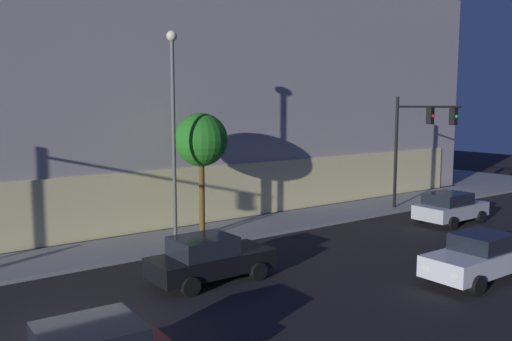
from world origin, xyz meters
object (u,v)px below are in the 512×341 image
Objects in this scene: car_black at (209,258)px; car_silver at (450,207)px; traffic_light_far_corner at (418,132)px; car_white at (478,257)px; sidewalk_tree at (201,141)px; street_lamp_sidewalk at (173,115)px; modern_building at (177,78)px.

car_black and car_silver have the same top height.
car_white is at bearing -132.50° from traffic_light_far_corner.
car_black is (-2.97, -5.50, -3.69)m from sidewalk_tree.
sidewalk_tree is (1.97, 1.12, -1.19)m from street_lamp_sidewalk.
car_silver is at bearing -71.89° from modern_building.
modern_building reaches higher than street_lamp_sidewalk.
street_lamp_sidewalk is (-14.48, 1.30, 1.08)m from traffic_light_far_corner.
sidewalk_tree is at bearing -113.76° from modern_building.
street_lamp_sidewalk is at bearing 77.19° from car_black.
modern_building is 22.06m from car_black.
traffic_light_far_corner is 12.20m from car_white.
modern_building is at bearing 112.70° from traffic_light_far_corner.
modern_building is 15.04m from sidewalk_tree.
sidewalk_tree reaches higher than car_black.
car_silver is (14.88, 0.50, 0.02)m from car_black.
sidewalk_tree is 1.31× the size of car_white.
car_silver is at bearing 39.50° from car_white.
modern_building reaches higher than sidewalk_tree.
car_white is (7.63, -5.47, 0.01)m from car_black.
car_white is (-7.84, -8.55, -3.78)m from traffic_light_far_corner.
sidewalk_tree is at bearing 157.22° from car_silver.
traffic_light_far_corner is 1.50× the size of car_white.
sidewalk_tree is (-5.89, -13.39, -3.48)m from modern_building.
car_white reaches higher than car_silver.
traffic_light_far_corner is 1.58× the size of car_silver.
traffic_light_far_corner is (6.61, -15.81, -3.37)m from modern_building.
modern_building is 25.42m from car_white.
car_silver is (-0.60, -2.58, -3.77)m from traffic_light_far_corner.
car_white is at bearing -56.04° from street_lamp_sidewalk.
traffic_light_far_corner reaches higher than sidewalk_tree.
car_black is at bearing -178.08° from car_silver.
traffic_light_far_corner is 0.72× the size of street_lamp_sidewalk.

